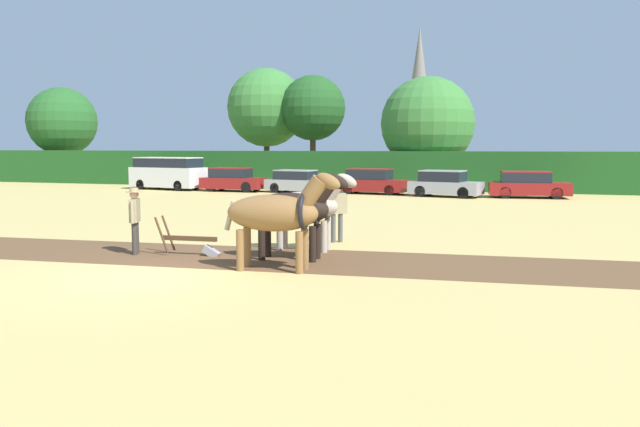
# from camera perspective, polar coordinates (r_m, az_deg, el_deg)

# --- Properties ---
(ground_plane) EXTENTS (240.00, 240.00, 0.00)m
(ground_plane) POSITION_cam_1_polar(r_m,az_deg,el_deg) (14.53, -16.03, -5.55)
(ground_plane) COLOR tan
(plowed_furrow_strip) EXTENTS (33.33, 6.00, 0.01)m
(plowed_furrow_strip) POSITION_cam_1_polar(r_m,az_deg,el_deg) (18.06, -18.18, -3.35)
(plowed_furrow_strip) COLOR brown
(plowed_furrow_strip) RESTS_ON ground
(hedgerow) EXTENTS (71.32, 1.46, 2.58)m
(hedgerow) POSITION_cam_1_polar(r_m,az_deg,el_deg) (42.28, 6.85, 3.93)
(hedgerow) COLOR #1E511E
(hedgerow) RESTS_ON ground
(tree_far_left) EXTENTS (5.80, 5.80, 7.91)m
(tree_far_left) POSITION_cam_1_polar(r_m,az_deg,el_deg) (58.09, -22.50, 7.76)
(tree_far_left) COLOR brown
(tree_far_left) RESTS_ON ground
(tree_left) EXTENTS (6.08, 6.08, 8.95)m
(tree_left) POSITION_cam_1_polar(r_m,az_deg,el_deg) (49.41, -4.93, 9.61)
(tree_left) COLOR #4C3823
(tree_left) RESTS_ON ground
(tree_center_left) EXTENTS (4.88, 4.88, 8.21)m
(tree_center_left) POSITION_cam_1_polar(r_m,az_deg,el_deg) (47.41, -0.66, 9.59)
(tree_center_left) COLOR brown
(tree_center_left) RESTS_ON ground
(tree_center) EXTENTS (6.54, 6.54, 7.78)m
(tree_center) POSITION_cam_1_polar(r_m,az_deg,el_deg) (44.77, 9.80, 8.12)
(tree_center) COLOR #4C3823
(tree_center) RESTS_ON ground
(church_spire) EXTENTS (2.48, 2.48, 16.09)m
(church_spire) POSITION_cam_1_polar(r_m,az_deg,el_deg) (71.64, 9.02, 10.50)
(church_spire) COLOR gray
(church_spire) RESTS_ON ground
(draft_horse_lead_left) EXTENTS (2.87, 1.07, 2.38)m
(draft_horse_lead_left) POSITION_cam_1_polar(r_m,az_deg,el_deg) (14.47, -3.95, 0.03)
(draft_horse_lead_left) COLOR brown
(draft_horse_lead_left) RESTS_ON ground
(draft_horse_lead_right) EXTENTS (2.71, 1.06, 2.28)m
(draft_horse_lead_right) POSITION_cam_1_polar(r_m,az_deg,el_deg) (15.86, -2.43, 0.37)
(draft_horse_lead_right) COLOR black
(draft_horse_lead_right) RESTS_ON ground
(draft_horse_trail_left) EXTENTS (2.61, 1.01, 2.23)m
(draft_horse_trail_left) POSITION_cam_1_polar(r_m,az_deg,el_deg) (17.25, -1.13, 0.66)
(draft_horse_trail_left) COLOR #B2A38E
(draft_horse_trail_left) RESTS_ON ground
(plow) EXTENTS (1.79, 0.49, 1.13)m
(plow) POSITION_cam_1_polar(r_m,az_deg,el_deg) (16.92, -11.44, -2.68)
(plow) COLOR #4C331E
(plow) RESTS_ON ground
(farmer_at_plow) EXTENTS (0.45, 0.65, 1.79)m
(farmer_at_plow) POSITION_cam_1_polar(r_m,az_deg,el_deg) (17.40, -16.58, -0.14)
(farmer_at_plow) COLOR #38332D
(farmer_at_plow) RESTS_ON ground
(farmer_beside_team) EXTENTS (0.57, 0.46, 1.79)m
(farmer_beside_team) POSITION_cam_1_polar(r_m,az_deg,el_deg) (18.78, 1.56, 0.56)
(farmer_beside_team) COLOR #4C4C4C
(farmer_beside_team) RESTS_ON ground
(parked_van) EXTENTS (5.39, 2.78, 2.17)m
(parked_van) POSITION_cam_1_polar(r_m,az_deg,el_deg) (43.32, -13.72, 3.62)
(parked_van) COLOR silver
(parked_van) RESTS_ON ground
(parked_car_left) EXTENTS (4.08, 1.79, 1.52)m
(parked_car_left) POSITION_cam_1_polar(r_m,az_deg,el_deg) (40.80, -7.99, 3.06)
(parked_car_left) COLOR maroon
(parked_car_left) RESTS_ON ground
(parked_car_center_left) EXTENTS (4.20, 2.23, 1.43)m
(parked_car_center_left) POSITION_cam_1_polar(r_m,az_deg,el_deg) (39.25, -2.09, 2.93)
(parked_car_center_left) COLOR #9E9EA8
(parked_car_center_left) RESTS_ON ground
(parked_car_center) EXTENTS (4.45, 2.21, 1.55)m
(parked_car_center) POSITION_cam_1_polar(r_m,az_deg,el_deg) (38.32, 4.74, 2.91)
(parked_car_center) COLOR maroon
(parked_car_center) RESTS_ON ground
(parked_car_center_right) EXTENTS (4.32, 2.50, 1.52)m
(parked_car_center_right) POSITION_cam_1_polar(r_m,az_deg,el_deg) (36.64, 11.33, 2.65)
(parked_car_center_right) COLOR #9E9EA8
(parked_car_center_right) RESTS_ON ground
(parked_car_right) EXTENTS (4.56, 2.25, 1.51)m
(parked_car_right) POSITION_cam_1_polar(r_m,az_deg,el_deg) (37.09, 18.48, 2.49)
(parked_car_right) COLOR maroon
(parked_car_right) RESTS_ON ground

